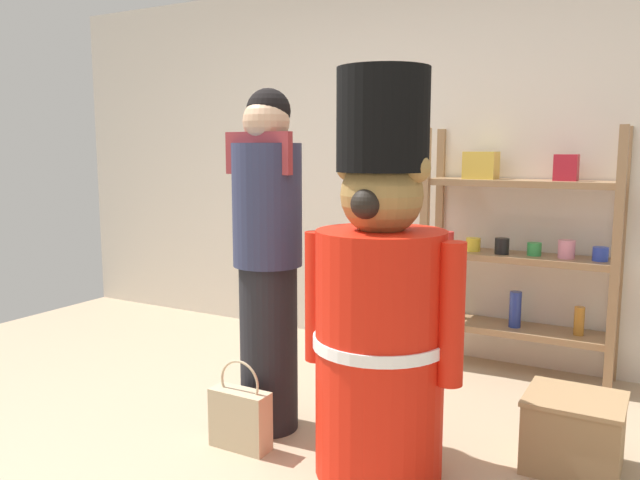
% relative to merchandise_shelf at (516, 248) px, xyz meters
% --- Properties ---
extents(back_wall, '(6.40, 0.12, 2.60)m').
position_rel_merchandise_shelf_xyz_m(back_wall, '(-0.69, 0.22, 0.50)').
color(back_wall, silver).
rests_on(back_wall, ground_plane).
extents(merchandise_shelf, '(1.18, 0.35, 1.54)m').
position_rel_merchandise_shelf_xyz_m(merchandise_shelf, '(0.00, 0.00, 0.00)').
color(merchandise_shelf, '#93704C').
rests_on(merchandise_shelf, ground_plane).
extents(teddy_bear_guard, '(0.73, 0.58, 1.74)m').
position_rel_merchandise_shelf_xyz_m(teddy_bear_guard, '(-0.22, -1.57, -0.05)').
color(teddy_bear_guard, red).
rests_on(teddy_bear_guard, ground_plane).
extents(person_shopper, '(0.36, 0.34, 1.70)m').
position_rel_merchandise_shelf_xyz_m(person_shopper, '(-0.89, -1.44, 0.09)').
color(person_shopper, black).
rests_on(person_shopper, ground_plane).
extents(shopping_bag, '(0.29, 0.12, 0.43)m').
position_rel_merchandise_shelf_xyz_m(shopping_bag, '(-0.88, -1.70, -0.65)').
color(shopping_bag, '#C1AD89').
rests_on(shopping_bag, ground_plane).
extents(display_crate, '(0.41, 0.37, 0.33)m').
position_rel_merchandise_shelf_xyz_m(display_crate, '(0.52, -1.13, -0.63)').
color(display_crate, '#9E7A51').
rests_on(display_crate, ground_plane).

